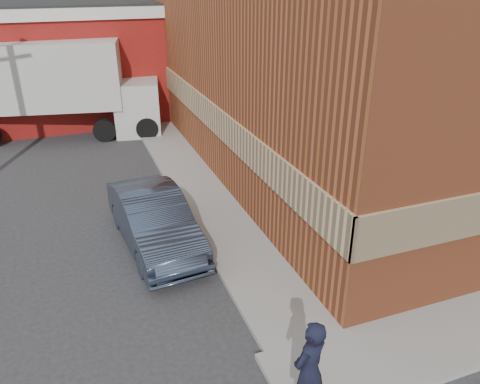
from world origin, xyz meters
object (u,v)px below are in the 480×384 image
object	(u,v)px
warehouse	(1,62)
sedan	(154,220)
box_truck	(64,82)
man	(309,371)
brick_building	(387,36)

from	to	relation	value
warehouse	sedan	xyz separation A→B (m)	(4.54, -15.12, -2.04)
warehouse	box_truck	bearing A→B (deg)	-55.95
warehouse	man	world-z (taller)	warehouse
brick_building	man	bearing A→B (deg)	-129.51
brick_building	warehouse	bearing A→B (deg)	142.80
warehouse	sedan	distance (m)	15.92
warehouse	sedan	size ratio (longest dim) A/B	3.48
sedan	box_truck	xyz separation A→B (m)	(-1.72, 10.96, 1.67)
warehouse	sedan	world-z (taller)	warehouse
man	sedan	distance (m)	6.56
sedan	brick_building	bearing A→B (deg)	17.39
brick_building	box_truck	size ratio (longest dim) A/B	2.05
box_truck	warehouse	bearing A→B (deg)	135.05
brick_building	man	world-z (taller)	brick_building
man	box_truck	bearing A→B (deg)	-103.03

